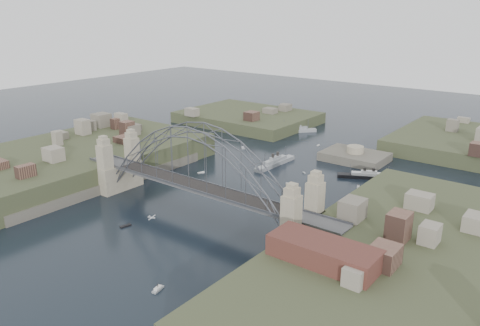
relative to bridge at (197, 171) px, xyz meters
name	(u,v)px	position (x,y,z in m)	size (l,w,h in m)	color
ground	(198,216)	(0.00, 0.00, -12.32)	(500.00, 500.00, 0.00)	black
bridge	(197,171)	(0.00, 0.00, 0.00)	(84.00, 13.80, 24.60)	#505153
shore_west	(72,166)	(-57.32, 0.00, -10.35)	(50.50, 90.00, 12.00)	#3A4126
shore_east	(418,282)	(57.32, 0.00, -10.35)	(50.50, 90.00, 12.00)	#3A4126
headland_nw	(248,121)	(-55.00, 95.00, -11.82)	(60.00, 45.00, 9.00)	#3A4126
fort_island	(354,161)	(12.00, 70.00, -12.66)	(22.00, 16.00, 9.40)	#545044
wharf_shed	(324,252)	(44.00, -14.00, -2.32)	(20.00, 8.00, 4.00)	#592D26
finger_pier	(255,324)	(39.00, -28.00, -11.62)	(4.00, 22.00, 1.40)	#505153
naval_cruiser_near	(275,163)	(-7.55, 47.76, -11.37)	(3.42, 20.54, 6.14)	#999DA1
naval_cruiser_far	(296,130)	(-26.59, 92.78, -11.36)	(14.47, 15.09, 6.20)	#999DA1
ocean_liner	(369,176)	(23.76, 55.08, -11.57)	(18.78, 11.52, 4.85)	black
aeroplane	(151,217)	(4.71, -20.04, -4.29)	(1.64, 2.85, 0.43)	silver
small_boat_a	(201,173)	(-22.46, 25.70, -12.17)	(1.52, 2.56, 0.45)	silver
small_boat_b	(289,184)	(6.24, 34.73, -12.17)	(1.92, 1.18, 0.45)	silver
small_boat_c	(126,226)	(-9.83, -16.12, -12.17)	(1.58, 2.99, 0.45)	silver
small_boat_d	(358,187)	(24.83, 44.89, -12.04)	(1.54, 2.24, 1.43)	silver
small_boat_e	(243,148)	(-29.81, 58.03, -12.17)	(3.17, 3.06, 0.45)	silver
small_boat_f	(304,173)	(4.78, 46.61, -12.17)	(1.53, 1.36, 0.45)	silver
small_boat_g	(158,289)	(17.61, -30.51, -12.04)	(1.45, 2.94, 1.43)	silver
small_boat_h	(318,145)	(-7.88, 79.37, -12.17)	(0.77, 1.89, 0.45)	silver
small_boat_i	(327,219)	(28.21, 18.38, -12.17)	(2.39, 0.80, 0.45)	silver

